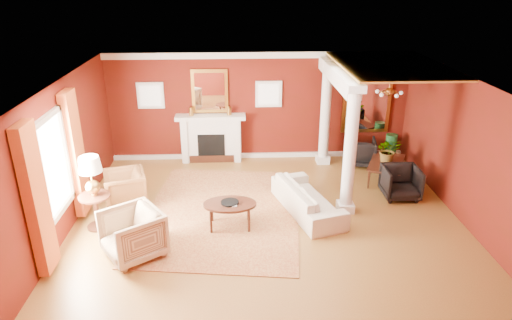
{
  "coord_description": "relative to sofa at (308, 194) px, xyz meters",
  "views": [
    {
      "loc": [
        -0.64,
        -8.3,
        4.84
      ],
      "look_at": [
        -0.23,
        0.51,
        1.15
      ],
      "focal_mm": 32.0,
      "sensor_mm": 36.0,
      "label": 1
    }
  ],
  "objects": [
    {
      "name": "column_back",
      "position": [
        0.82,
        2.68,
        1.01
      ],
      "size": [
        0.36,
        0.36,
        2.8
      ],
      "color": "white",
      "rests_on": "ground"
    },
    {
      "name": "dining_chair_near",
      "position": [
        2.22,
        0.57,
        -0.02
      ],
      "size": [
        0.8,
        0.75,
        0.81
      ],
      "primitive_type": "imported",
      "rotation": [
        0.0,
        0.0,
        -0.02
      ],
      "color": "black",
      "rests_on": "ground"
    },
    {
      "name": "rug",
      "position": [
        -1.83,
        0.03,
        -0.41
      ],
      "size": [
        3.76,
        4.7,
        0.02
      ],
      "primitive_type": "cube",
      "rotation": [
        0.0,
        0.0,
        -0.12
      ],
      "color": "maroon",
      "rests_on": "ground"
    },
    {
      "name": "overmantel_mirror",
      "position": [
        -2.18,
        3.13,
        1.48
      ],
      "size": [
        0.95,
        0.07,
        1.15
      ],
      "color": "gold",
      "rests_on": "fireplace"
    },
    {
      "name": "left_window",
      "position": [
        -4.77,
        -0.92,
        1.0
      ],
      "size": [
        0.21,
        2.55,
        2.6
      ],
      "color": "white",
      "rests_on": "room_shell"
    },
    {
      "name": "flank_window_left",
      "position": [
        -3.73,
        3.14,
        1.38
      ],
      "size": [
        0.7,
        0.07,
        0.7
      ],
      "color": "white",
      "rests_on": "room_shell"
    },
    {
      "name": "dining_table",
      "position": [
        2.2,
        1.48,
        -0.03
      ],
      "size": [
        1.01,
        1.46,
        0.77
      ],
      "primitive_type": "imported",
      "rotation": [
        0.0,
        0.0,
        1.15
      ],
      "color": "black",
      "rests_on": "ground"
    },
    {
      "name": "coffee_table",
      "position": [
        -1.66,
        -0.56,
        0.07
      ],
      "size": [
        1.07,
        1.07,
        0.54
      ],
      "rotation": [
        0.0,
        0.0,
        0.23
      ],
      "color": "black",
      "rests_on": "ground"
    },
    {
      "name": "armchair_leopard",
      "position": [
        -3.97,
        0.5,
        0.02
      ],
      "size": [
        1.0,
        1.04,
        0.87
      ],
      "primitive_type": "imported",
      "rotation": [
        0.0,
        0.0,
        -1.28
      ],
      "color": "black",
      "rests_on": "ground"
    },
    {
      "name": "dining_mirror",
      "position": [
        2.02,
        3.13,
        1.13
      ],
      "size": [
        1.3,
        0.07,
        1.7
      ],
      "color": "gold",
      "rests_on": "room_shell"
    },
    {
      "name": "potted_plant",
      "position": [
        2.17,
        1.49,
        0.59
      ],
      "size": [
        0.59,
        0.65,
        0.49
      ],
      "primitive_type": "imported",
      "rotation": [
        0.0,
        0.0,
        -0.06
      ],
      "color": "#26591E",
      "rests_on": "dining_table"
    },
    {
      "name": "green_urn",
      "position": [
        2.62,
        2.57,
        -0.1
      ],
      "size": [
        0.34,
        0.34,
        0.82
      ],
      "color": "#15421C",
      "rests_on": "ground"
    },
    {
      "name": "base_trim",
      "position": [
        -0.88,
        3.14,
        -0.36
      ],
      "size": [
        8.0,
        0.08,
        0.12
      ],
      "primitive_type": "cube",
      "color": "white",
      "rests_on": "ground"
    },
    {
      "name": "dining_chair_far",
      "position": [
        1.78,
        2.51,
        -0.02
      ],
      "size": [
        0.91,
        0.87,
        0.8
      ],
      "primitive_type": "imported",
      "rotation": [
        0.0,
        0.0,
        2.94
      ],
      "color": "black",
      "rests_on": "ground"
    },
    {
      "name": "amber_ceiling",
      "position": [
        1.97,
        1.43,
        2.45
      ],
      "size": [
        2.3,
        3.4,
        0.04
      ],
      "primitive_type": "cube",
      "color": "gold",
      "rests_on": "room_shell"
    },
    {
      "name": "crown_trim",
      "position": [
        -0.88,
        3.14,
        2.4
      ],
      "size": [
        8.0,
        0.08,
        0.16
      ],
      "primitive_type": "cube",
      "color": "white",
      "rests_on": "room_shell"
    },
    {
      "name": "fireplace",
      "position": [
        -2.18,
        2.99,
        0.23
      ],
      "size": [
        1.85,
        0.42,
        1.29
      ],
      "color": "white",
      "rests_on": "ground"
    },
    {
      "name": "side_table",
      "position": [
        -4.33,
        -0.45,
        0.62
      ],
      "size": [
        0.62,
        0.62,
        1.54
      ],
      "rotation": [
        0.0,
        0.0,
        0.08
      ],
      "color": "black",
      "rests_on": "ground"
    },
    {
      "name": "room_shell",
      "position": [
        -0.88,
        -0.32,
        1.6
      ],
      "size": [
        8.04,
        7.04,
        2.92
      ],
      "color": "#58110C",
      "rests_on": "ground"
    },
    {
      "name": "coffee_book",
      "position": [
        -1.69,
        -0.61,
        0.24
      ],
      "size": [
        0.18,
        0.02,
        0.24
      ],
      "primitive_type": "imported",
      "rotation": [
        0.0,
        0.0,
        0.0
      ],
      "color": "black",
      "rests_on": "coffee_table"
    },
    {
      "name": "ground",
      "position": [
        -0.88,
        -0.32,
        -0.42
      ],
      "size": [
        8.0,
        8.0,
        0.0
      ],
      "primitive_type": "plane",
      "color": "brown",
      "rests_on": "ground"
    },
    {
      "name": "column_front",
      "position": [
        0.82,
        -0.02,
        1.01
      ],
      "size": [
        0.36,
        0.36,
        2.8
      ],
      "color": "white",
      "rests_on": "ground"
    },
    {
      "name": "chandelier",
      "position": [
        2.02,
        1.48,
        1.83
      ],
      "size": [
        0.6,
        0.62,
        0.75
      ],
      "color": "#B18237",
      "rests_on": "room_shell"
    },
    {
      "name": "armchair_stripe",
      "position": [
        -3.41,
        -1.48,
        0.07
      ],
      "size": [
        1.28,
        1.3,
        0.98
      ],
      "primitive_type": "imported",
      "rotation": [
        0.0,
        0.0,
        -0.96
      ],
      "color": "tan",
      "rests_on": "ground"
    },
    {
      "name": "header_beam",
      "position": [
        0.82,
        1.58,
        2.2
      ],
      "size": [
        0.3,
        3.2,
        0.32
      ],
      "primitive_type": "cube",
      "color": "white",
      "rests_on": "column_front"
    },
    {
      "name": "sofa",
      "position": [
        0.0,
        0.0,
        0.0
      ],
      "size": [
        1.23,
        2.24,
        0.84
      ],
      "primitive_type": "imported",
      "rotation": [
        0.0,
        0.0,
        1.87
      ],
      "color": "#F3E7CC",
      "rests_on": "ground"
    },
    {
      "name": "flank_window_right",
      "position": [
        -0.63,
        3.14,
        1.38
      ],
      "size": [
        0.7,
        0.07,
        0.7
      ],
      "color": "white",
      "rests_on": "room_shell"
    }
  ]
}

